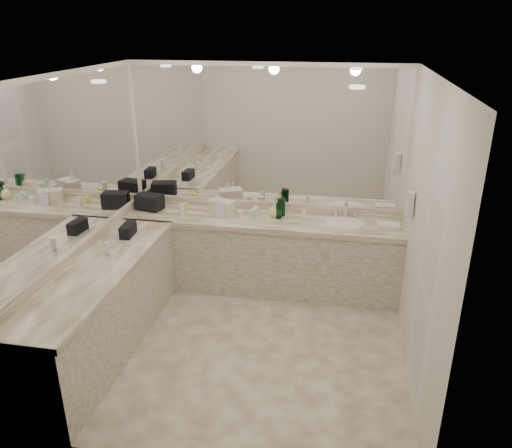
% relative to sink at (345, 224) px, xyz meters
% --- Properties ---
extents(floor, '(3.20, 3.20, 0.00)m').
position_rel_sink_xyz_m(floor, '(-0.95, -1.20, -0.90)').
color(floor, beige).
rests_on(floor, ground).
extents(ceiling, '(3.20, 3.20, 0.00)m').
position_rel_sink_xyz_m(ceiling, '(-0.95, -1.20, 1.71)').
color(ceiling, white).
rests_on(ceiling, floor).
extents(wall_back, '(3.20, 0.02, 2.60)m').
position_rel_sink_xyz_m(wall_back, '(-0.95, 0.30, 0.41)').
color(wall_back, silver).
rests_on(wall_back, floor).
extents(wall_left, '(0.02, 3.00, 2.60)m').
position_rel_sink_xyz_m(wall_left, '(-2.55, -1.20, 0.41)').
color(wall_left, silver).
rests_on(wall_left, floor).
extents(wall_right, '(0.02, 3.00, 2.60)m').
position_rel_sink_xyz_m(wall_right, '(0.65, -1.20, 0.41)').
color(wall_right, silver).
rests_on(wall_right, floor).
extents(vanity_back_base, '(3.20, 0.60, 0.84)m').
position_rel_sink_xyz_m(vanity_back_base, '(-0.95, 0.00, -0.48)').
color(vanity_back_base, beige).
rests_on(vanity_back_base, floor).
extents(vanity_back_top, '(3.20, 0.64, 0.06)m').
position_rel_sink_xyz_m(vanity_back_top, '(-0.95, -0.01, -0.03)').
color(vanity_back_top, silver).
rests_on(vanity_back_top, vanity_back_base).
extents(vanity_left_base, '(0.60, 2.40, 0.84)m').
position_rel_sink_xyz_m(vanity_left_base, '(-2.25, -1.50, -0.48)').
color(vanity_left_base, beige).
rests_on(vanity_left_base, floor).
extents(vanity_left_top, '(0.64, 2.42, 0.06)m').
position_rel_sink_xyz_m(vanity_left_top, '(-2.24, -1.50, -0.03)').
color(vanity_left_top, silver).
rests_on(vanity_left_top, vanity_left_base).
extents(backsplash_back, '(3.20, 0.04, 0.10)m').
position_rel_sink_xyz_m(backsplash_back, '(-0.95, 0.28, 0.05)').
color(backsplash_back, silver).
rests_on(backsplash_back, vanity_back_top).
extents(backsplash_left, '(0.04, 3.00, 0.10)m').
position_rel_sink_xyz_m(backsplash_left, '(-2.53, -1.20, 0.05)').
color(backsplash_left, silver).
rests_on(backsplash_left, vanity_left_top).
extents(mirror_back, '(3.12, 0.01, 1.55)m').
position_rel_sink_xyz_m(mirror_back, '(-0.95, 0.29, 0.88)').
color(mirror_back, white).
rests_on(mirror_back, wall_back).
extents(mirror_left, '(0.01, 2.92, 1.55)m').
position_rel_sink_xyz_m(mirror_left, '(-2.54, -1.20, 0.88)').
color(mirror_left, white).
rests_on(mirror_left, wall_left).
extents(sink, '(0.44, 0.44, 0.03)m').
position_rel_sink_xyz_m(sink, '(0.00, 0.00, 0.00)').
color(sink, white).
rests_on(sink, vanity_back_top).
extents(faucet, '(0.24, 0.16, 0.14)m').
position_rel_sink_xyz_m(faucet, '(0.00, 0.21, 0.07)').
color(faucet, silver).
rests_on(faucet, vanity_back_top).
extents(wall_phone, '(0.06, 0.10, 0.24)m').
position_rel_sink_xyz_m(wall_phone, '(0.61, -0.50, 0.46)').
color(wall_phone, white).
rests_on(wall_phone, wall_right).
extents(door, '(0.02, 0.82, 2.10)m').
position_rel_sink_xyz_m(door, '(0.64, -1.70, 0.16)').
color(door, white).
rests_on(door, wall_right).
extents(black_toiletry_bag, '(0.34, 0.25, 0.18)m').
position_rel_sink_xyz_m(black_toiletry_bag, '(-2.32, 0.04, 0.09)').
color(black_toiletry_bag, black).
rests_on(black_toiletry_bag, vanity_back_top).
extents(black_bag_spill, '(0.13, 0.25, 0.13)m').
position_rel_sink_xyz_m(black_bag_spill, '(-2.25, -0.76, 0.07)').
color(black_bag_spill, black).
rests_on(black_bag_spill, vanity_left_top).
extents(cream_cosmetic_case, '(0.34, 0.28, 0.17)m').
position_rel_sink_xyz_m(cream_cosmetic_case, '(-1.43, 0.07, 0.09)').
color(cream_cosmetic_case, beige).
rests_on(cream_cosmetic_case, vanity_back_top).
extents(hand_towel, '(0.24, 0.16, 0.04)m').
position_rel_sink_xyz_m(hand_towel, '(0.47, -0.03, 0.02)').
color(hand_towel, white).
rests_on(hand_towel, vanity_back_top).
extents(lotion_left, '(0.05, 0.05, 0.12)m').
position_rel_sink_xyz_m(lotion_left, '(-2.25, -1.23, 0.07)').
color(lotion_left, white).
rests_on(lotion_left, vanity_left_top).
extents(soap_bottle_a, '(0.11, 0.11, 0.23)m').
position_rel_sink_xyz_m(soap_bottle_a, '(-1.47, 0.04, 0.12)').
color(soap_bottle_a, white).
rests_on(soap_bottle_a, vanity_back_top).
extents(soap_bottle_b, '(0.12, 0.12, 0.20)m').
position_rel_sink_xyz_m(soap_bottle_b, '(-1.43, -0.05, 0.11)').
color(soap_bottle_b, white).
rests_on(soap_bottle_b, vanity_back_top).
extents(soap_bottle_c, '(0.16, 0.16, 0.18)m').
position_rel_sink_xyz_m(soap_bottle_c, '(-0.81, 0.07, 0.09)').
color(soap_bottle_c, '#EDDE92').
rests_on(soap_bottle_c, vanity_back_top).
extents(green_bottle_0, '(0.06, 0.06, 0.21)m').
position_rel_sink_xyz_m(green_bottle_0, '(-0.72, 0.12, 0.11)').
color(green_bottle_0, '#0F5130').
rests_on(green_bottle_0, vanity_back_top).
extents(green_bottle_1, '(0.07, 0.07, 0.18)m').
position_rel_sink_xyz_m(green_bottle_1, '(-0.75, 0.03, 0.10)').
color(green_bottle_1, '#0F5130').
rests_on(green_bottle_1, vanity_back_top).
extents(green_bottle_2, '(0.07, 0.07, 0.21)m').
position_rel_sink_xyz_m(green_bottle_2, '(-0.75, 0.10, 0.11)').
color(green_bottle_2, '#0F5130').
rests_on(green_bottle_2, vanity_back_top).
extents(amenity_bottle_0, '(0.05, 0.05, 0.12)m').
position_rel_sink_xyz_m(amenity_bottle_0, '(-0.47, 0.02, 0.06)').
color(amenity_bottle_0, white).
rests_on(amenity_bottle_0, vanity_back_top).
extents(amenity_bottle_1, '(0.06, 0.06, 0.11)m').
position_rel_sink_xyz_m(amenity_bottle_1, '(-1.04, -0.05, 0.06)').
color(amenity_bottle_1, silver).
rests_on(amenity_bottle_1, vanity_back_top).
extents(amenity_bottle_2, '(0.05, 0.05, 0.10)m').
position_rel_sink_xyz_m(amenity_bottle_2, '(-0.81, 0.07, 0.06)').
color(amenity_bottle_2, white).
rests_on(amenity_bottle_2, vanity_back_top).
extents(amenity_bottle_3, '(0.06, 0.06, 0.08)m').
position_rel_sink_xyz_m(amenity_bottle_3, '(-1.06, 0.07, 0.05)').
color(amenity_bottle_3, silver).
rests_on(amenity_bottle_3, vanity_back_top).
extents(amenity_bottle_4, '(0.06, 0.06, 0.10)m').
position_rel_sink_xyz_m(amenity_bottle_4, '(-1.03, 0.10, 0.05)').
color(amenity_bottle_4, white).
rests_on(amenity_bottle_4, vanity_back_top).
extents(amenity_bottle_5, '(0.06, 0.06, 0.09)m').
position_rel_sink_xyz_m(amenity_bottle_5, '(-1.89, 0.10, 0.05)').
color(amenity_bottle_5, '#F2D84C').
rests_on(amenity_bottle_5, vanity_back_top).
extents(amenity_bottle_6, '(0.07, 0.07, 0.13)m').
position_rel_sink_xyz_m(amenity_bottle_6, '(-1.89, -0.04, 0.07)').
color(amenity_bottle_6, white).
rests_on(amenity_bottle_6, vanity_back_top).
extents(amenity_bottle_7, '(0.07, 0.07, 0.07)m').
position_rel_sink_xyz_m(amenity_bottle_7, '(-1.20, 0.02, 0.04)').
color(amenity_bottle_7, white).
rests_on(amenity_bottle_7, vanity_back_top).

